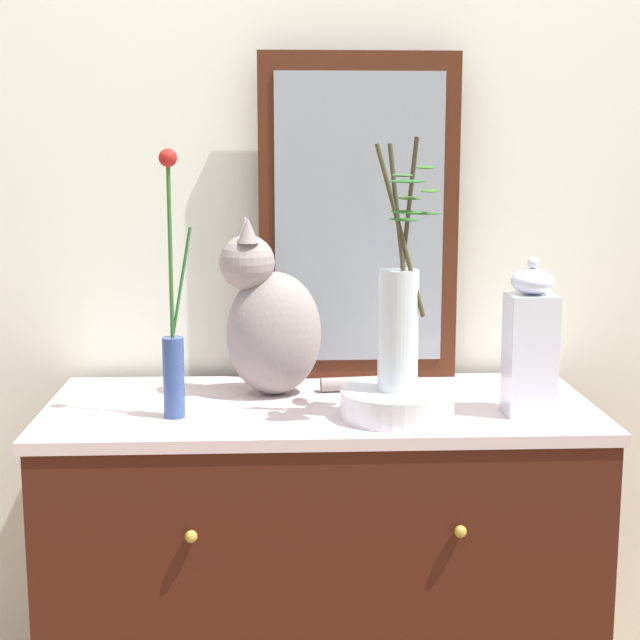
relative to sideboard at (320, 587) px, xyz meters
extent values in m
cube|color=silver|center=(0.00, 0.34, 0.88)|extent=(4.40, 0.08, 2.60)
cube|color=#3F170E|center=(0.00, 0.00, -0.01)|extent=(1.13, 0.51, 0.81)
cube|color=beige|center=(0.00, 0.00, 0.41)|extent=(1.16, 0.52, 0.02)
sphere|color=#B79338|center=(-0.26, -0.27, 0.23)|extent=(0.02, 0.02, 0.02)
sphere|color=#B79338|center=(0.26, -0.27, 0.23)|extent=(0.02, 0.02, 0.02)
cube|color=#451D0F|center=(0.10, 0.24, 0.79)|extent=(0.46, 0.03, 0.75)
cube|color=gray|center=(0.10, 0.23, 0.79)|extent=(0.39, 0.01, 0.66)
ellipsoid|color=gray|center=(-0.10, 0.08, 0.55)|extent=(0.22, 0.18, 0.27)
sphere|color=gray|center=(-0.15, 0.08, 0.71)|extent=(0.12, 0.12, 0.12)
cone|color=gray|center=(-0.15, 0.05, 0.78)|extent=(0.05, 0.05, 0.05)
cone|color=gray|center=(-0.16, 0.11, 0.78)|extent=(0.05, 0.05, 0.05)
cylinder|color=gray|center=(0.09, 0.11, 0.43)|extent=(0.17, 0.05, 0.03)
cylinder|color=#344C89|center=(-0.30, -0.09, 0.50)|extent=(0.04, 0.04, 0.16)
cylinder|color=#2F6626|center=(-0.30, -0.09, 0.75)|extent=(0.01, 0.01, 0.33)
sphere|color=#AA1D1A|center=(-0.30, -0.09, 0.93)|extent=(0.04, 0.04, 0.04)
cylinder|color=#26642B|center=(-0.28, -0.09, 0.69)|extent=(0.04, 0.01, 0.22)
cylinder|color=white|center=(0.15, -0.12, 0.45)|extent=(0.23, 0.23, 0.06)
cylinder|color=silver|center=(0.15, -0.12, 0.60)|extent=(0.08, 0.08, 0.24)
cylinder|color=#423728|center=(0.16, -0.11, 0.80)|extent=(0.03, 0.07, 0.35)
ellipsoid|color=#2E5E26|center=(0.20, -0.09, 0.83)|extent=(0.07, 0.04, 0.01)
ellipsoid|color=#38691F|center=(0.21, -0.10, 0.87)|extent=(0.05, 0.08, 0.01)
ellipsoid|color=#356E20|center=(0.20, -0.08, 0.91)|extent=(0.04, 0.07, 0.01)
cylinder|color=#423B2D|center=(0.15, -0.13, 0.79)|extent=(0.05, 0.01, 0.34)
ellipsoid|color=#2E6628|center=(0.15, -0.14, 0.82)|extent=(0.07, 0.07, 0.01)
ellipsoid|color=#37651E|center=(0.16, -0.18, 0.86)|extent=(0.06, 0.08, 0.01)
ellipsoid|color=#38612E|center=(0.14, -0.18, 0.90)|extent=(0.05, 0.08, 0.01)
cylinder|color=#433E24|center=(0.15, -0.13, 0.79)|extent=(0.10, 0.01, 0.34)
ellipsoid|color=#266B1C|center=(0.15, -0.18, 0.83)|extent=(0.07, 0.08, 0.01)
ellipsoid|color=#266229|center=(0.15, -0.21, 0.89)|extent=(0.07, 0.04, 0.01)
cube|color=white|center=(0.42, -0.10, 0.54)|extent=(0.10, 0.10, 0.25)
ellipsoid|color=silver|center=(0.42, -0.10, 0.69)|extent=(0.09, 0.09, 0.05)
sphere|color=silver|center=(0.42, -0.10, 0.73)|extent=(0.02, 0.02, 0.02)
camera|label=1|loc=(-0.10, -2.01, 0.95)|focal=54.74mm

